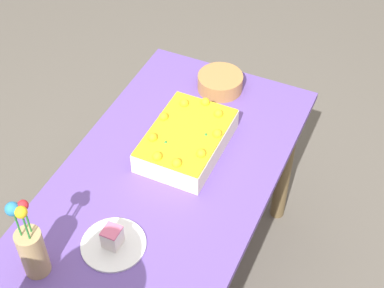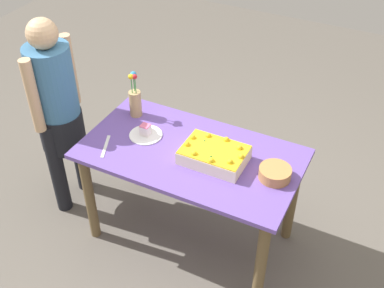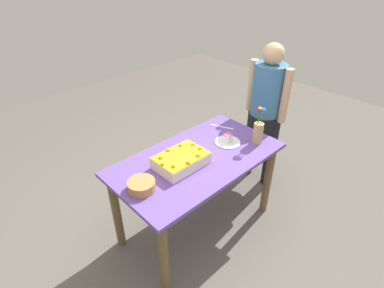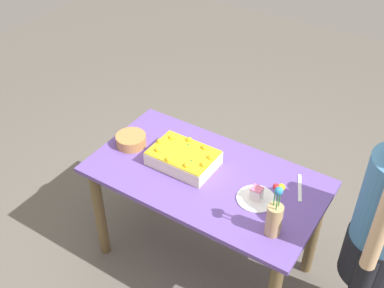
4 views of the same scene
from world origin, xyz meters
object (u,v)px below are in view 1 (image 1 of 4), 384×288
object	(u,v)px
serving_plate_with_slice	(113,242)
fruit_bowl	(220,82)
flower_vase	(31,248)
sheet_cake	(187,140)

from	to	relation	value
serving_plate_with_slice	fruit_bowl	world-z (taller)	serving_plate_with_slice
flower_vase	serving_plate_with_slice	bearing A→B (deg)	-43.79
sheet_cake	fruit_bowl	bearing A→B (deg)	3.22
sheet_cake	flower_vase	distance (m)	0.72
serving_plate_with_slice	flower_vase	bearing A→B (deg)	136.21
fruit_bowl	flower_vase	bearing A→B (deg)	170.23
flower_vase	fruit_bowl	xyz separation A→B (m)	(1.07, -0.18, -0.08)
serving_plate_with_slice	sheet_cake	bearing A→B (deg)	-3.68
sheet_cake	fruit_bowl	xyz separation A→B (m)	(0.38, 0.02, -0.01)
sheet_cake	flower_vase	world-z (taller)	flower_vase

